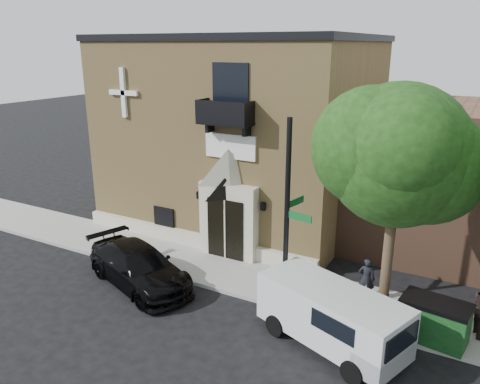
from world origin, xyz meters
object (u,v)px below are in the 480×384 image
object	(u,v)px
cargo_van	(336,318)
street_sign	(288,216)
pedestrian_near	(367,279)
fire_hydrant	(315,301)
dumpster	(434,320)
black_sedan	(139,266)

from	to	relation	value
cargo_van	street_sign	world-z (taller)	street_sign
street_sign	pedestrian_near	size ratio (longest dim) A/B	4.09
street_sign	fire_hydrant	xyz separation A→B (m)	(1.07, 0.04, -2.91)
dumpster	street_sign	bearing A→B (deg)	-168.39
black_sedan	dumpster	distance (m)	10.50
fire_hydrant	dumpster	xyz separation A→B (m)	(3.74, 0.26, 0.27)
pedestrian_near	cargo_van	bearing A→B (deg)	79.32
black_sedan	pedestrian_near	xyz separation A→B (m)	(7.97, 2.81, 0.19)
black_sedan	street_sign	world-z (taller)	street_sign
dumpster	black_sedan	bearing A→B (deg)	-164.13
street_sign	pedestrian_near	distance (m)	3.84
cargo_van	street_sign	xyz separation A→B (m)	(-2.24, 1.39, 2.40)
black_sedan	fire_hydrant	bearing A→B (deg)	-60.67
street_sign	dumpster	bearing A→B (deg)	15.77
dumpster	pedestrian_near	size ratio (longest dim) A/B	1.33
dumpster	pedestrian_near	world-z (taller)	pedestrian_near
cargo_van	fire_hydrant	world-z (taller)	cargo_van
cargo_van	street_sign	size ratio (longest dim) A/B	0.76
street_sign	dumpster	distance (m)	5.50
street_sign	fire_hydrant	size ratio (longest dim) A/B	8.28
fire_hydrant	pedestrian_near	world-z (taller)	pedestrian_near
black_sedan	dumpster	bearing A→B (deg)	-62.83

